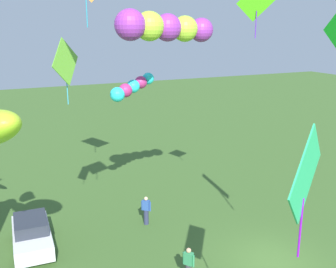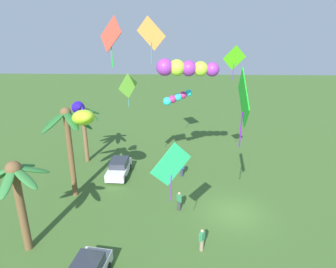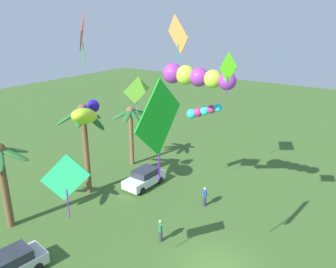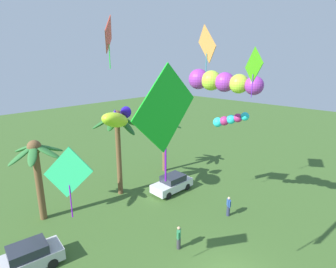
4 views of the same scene
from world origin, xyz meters
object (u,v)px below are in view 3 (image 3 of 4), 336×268
at_px(palm_tree_0, 84,127).
at_px(kite_diamond_7, 136,91).
at_px(parked_car_1, 144,178).
at_px(palm_tree_1, 1,166).
at_px(kite_fish_4, 85,114).
at_px(kite_diamond_2, 228,68).
at_px(kite_tube_0, 196,77).
at_px(spectator_0, 205,196).
at_px(kite_diamond_8, 159,119).
at_px(palm_tree_2, 130,120).
at_px(parked_car_0, 10,265).
at_px(kite_diamond_3, 178,35).
at_px(kite_tube_5, 203,111).
at_px(spectator_1, 160,230).
at_px(kite_diamond_6, 65,179).
at_px(kite_diamond_1, 82,34).

height_order(palm_tree_0, kite_diamond_7, kite_diamond_7).
bearing_deg(parked_car_1, palm_tree_1, 157.81).
xyz_separation_m(palm_tree_1, kite_fish_4, (5.19, -2.68, 2.75)).
xyz_separation_m(parked_car_1, kite_diamond_7, (-2.70, -1.64, 8.28)).
height_order(kite_diamond_2, kite_diamond_7, kite_diamond_2).
distance_m(kite_tube_0, kite_diamond_2, 4.04).
bearing_deg(kite_tube_0, spectator_0, 2.82).
bearing_deg(kite_diamond_7, kite_diamond_8, -135.42).
relative_size(palm_tree_2, kite_tube_0, 1.23).
bearing_deg(kite_diamond_2, parked_car_0, 134.08).
distance_m(parked_car_0, kite_diamond_2, 16.07).
relative_size(spectator_0, kite_diamond_7, 0.62).
xyz_separation_m(palm_tree_1, palm_tree_2, (12.85, -0.22, -0.03)).
bearing_deg(spectator_0, palm_tree_2, 73.36).
xyz_separation_m(parked_car_1, kite_diamond_3, (0.08, -3.23, 11.91)).
bearing_deg(kite_fish_4, kite_tube_0, -70.15).
xyz_separation_m(kite_fish_4, kite_tube_5, (5.05, -6.70, 0.11)).
xyz_separation_m(spectator_0, spectator_1, (-5.46, 0.28, 0.00)).
bearing_deg(kite_tube_5, kite_diamond_3, 95.36).
distance_m(spectator_1, kite_diamond_7, 9.54).
bearing_deg(kite_tube_0, kite_tube_5, 15.73).
relative_size(kite_diamond_3, kite_diamond_6, 1.15).
bearing_deg(kite_diamond_6, kite_diamond_2, -28.14).
relative_size(palm_tree_1, parked_car_1, 1.56).
xyz_separation_m(palm_tree_1, parked_car_1, (9.97, -4.07, -3.83)).
height_order(parked_car_1, kite_diamond_6, kite_diamond_6).
relative_size(palm_tree_2, kite_diamond_7, 2.31).
xyz_separation_m(spectator_0, kite_diamond_6, (-11.94, 0.78, 6.27)).
relative_size(spectator_1, kite_diamond_1, 0.54).
bearing_deg(kite_diamond_8, kite_diamond_7, 44.58).
xyz_separation_m(kite_diamond_6, kite_diamond_7, (9.27, 3.46, 1.94)).
relative_size(palm_tree_1, parked_car_0, 1.51).
relative_size(parked_car_0, kite_diamond_8, 0.96).
height_order(parked_car_1, kite_diamond_2, kite_diamond_2).
distance_m(kite_fish_4, kite_diamond_7, 4.05).
bearing_deg(kite_tube_0, palm_tree_1, 128.01).
xyz_separation_m(parked_car_0, kite_tube_0, (10.67, -5.50, 9.57)).
xyz_separation_m(palm_tree_1, kite_diamond_8, (0.00, -12.87, 5.38)).
bearing_deg(kite_diamond_8, kite_diamond_3, 29.02).
height_order(spectator_1, kite_tube_5, kite_tube_5).
bearing_deg(kite_diamond_1, palm_tree_1, 117.59).
height_order(parked_car_1, kite_diamond_3, kite_diamond_3).
bearing_deg(kite_diamond_2, kite_tube_5, 39.63).
relative_size(kite_diamond_1, kite_diamond_8, 0.68).
relative_size(palm_tree_1, kite_tube_5, 2.48).
relative_size(palm_tree_0, spectator_1, 4.77).
relative_size(parked_car_1, kite_diamond_3, 1.06).
height_order(spectator_1, kite_diamond_3, kite_diamond_3).
height_order(palm_tree_2, parked_car_1, palm_tree_2).
height_order(kite_diamond_3, kite_diamond_7, kite_diamond_3).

